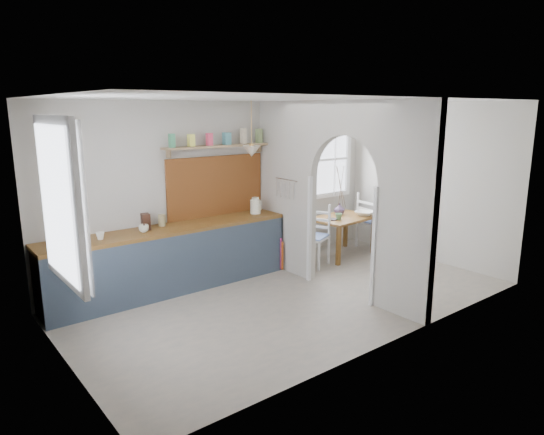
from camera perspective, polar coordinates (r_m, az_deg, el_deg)
floor at (r=6.60m, az=2.62°, el=-9.45°), size 5.80×3.20×0.01m
ceiling at (r=6.12m, az=2.87°, el=13.74°), size 5.80×3.20×0.01m
walls at (r=6.23m, az=2.74°, el=1.70°), size 5.81×3.21×2.60m
partition at (r=6.72m, az=6.94°, el=3.73°), size 0.12×3.20×2.60m
kitchen_window at (r=4.82m, az=-23.90°, el=1.63°), size 0.10×1.16×1.50m
nook_window at (r=8.53m, az=5.02°, el=6.66°), size 1.76×0.10×1.30m
counter at (r=6.91m, az=-11.83°, el=-4.69°), size 3.50×0.60×0.90m
sink at (r=6.32m, az=-22.48°, el=-2.92°), size 0.40×0.40×0.02m
backsplash at (r=7.36m, az=-6.57°, el=3.71°), size 1.65×0.03×0.90m
shelf at (r=7.21m, az=-6.34°, el=8.72°), size 1.75×0.20×0.21m
pendant_lamp at (r=7.14m, az=-2.42°, el=7.80°), size 0.26×0.26×0.16m
utensil_rail at (r=7.27m, az=1.72°, el=4.48°), size 0.02×0.50×0.02m
dining_table at (r=8.44m, az=8.27°, el=-2.18°), size 1.16×0.83×0.68m
chair_left at (r=7.79m, az=4.75°, el=-2.18°), size 0.60×0.60×0.99m
chair_right at (r=8.98m, az=11.89°, el=-0.35°), size 0.51×0.51×1.01m
kettle at (r=7.48m, az=-1.97°, el=1.43°), size 0.22×0.18×0.25m
mug_a at (r=6.37m, az=-19.56°, el=-2.04°), size 0.13×0.13×0.10m
mug_b at (r=6.57m, az=-14.85°, el=-1.25°), size 0.15×0.15×0.10m
knife_block at (r=6.69m, az=-14.64°, el=-0.49°), size 0.12×0.15×0.22m
jar at (r=6.87m, az=-12.83°, el=-0.31°), size 0.12×0.12×0.16m
towel_magenta at (r=7.58m, az=1.04°, el=-4.29°), size 0.02×0.03×0.50m
towel_orange at (r=7.56m, az=1.23°, el=-4.54°), size 0.02×0.03×0.45m
bowl at (r=8.53m, az=10.82°, el=0.50°), size 0.40×0.40×0.08m
table_cup at (r=8.11m, az=7.85°, el=0.09°), size 0.15×0.15×0.11m
plate at (r=8.12m, az=7.12°, el=-0.20°), size 0.20×0.20×0.02m
vase at (r=8.53m, az=7.94°, el=1.01°), size 0.24×0.24×0.19m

